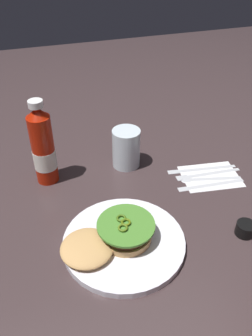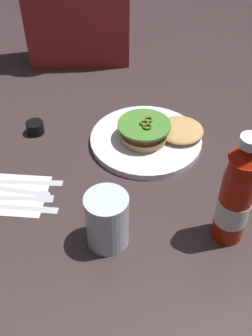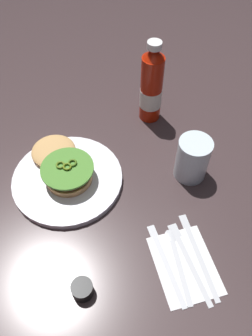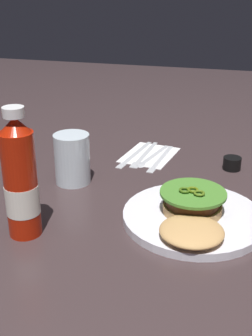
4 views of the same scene
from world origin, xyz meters
The scene contains 11 objects.
ground_plane centered at (0.00, 0.00, 0.00)m, with size 3.00×3.00×0.00m, color #3C2E2E.
dinner_plate centered at (0.14, 0.12, 0.01)m, with size 0.29×0.29×0.02m, color white.
burger_sandwich centered at (0.17, 0.12, 0.04)m, with size 0.22×0.14×0.05m.
ketchup_bottle centered at (0.27, -0.19, 0.11)m, with size 0.06×0.06×0.25m.
water_glass centered at (0.03, -0.19, 0.06)m, with size 0.09×0.09×0.12m, color silver.
condiment_cup centered at (-0.15, 0.18, 0.02)m, with size 0.05×0.05×0.03m, color black.
napkin centered at (-0.19, -0.05, 0.00)m, with size 0.17×0.13×0.00m, color white.
steak_knife centered at (-0.17, -0.09, 0.00)m, with size 0.21×0.05×0.00m.
fork_utensil centered at (-0.17, -0.06, 0.00)m, with size 0.20×0.03×0.00m.
spoon_utensil centered at (-0.16, -0.04, 0.00)m, with size 0.18×0.06×0.00m.
butter_knife centered at (-0.16, -0.01, 0.00)m, with size 0.20×0.04×0.00m.
Camera 4 is at (0.92, 0.19, 0.46)m, focal length 46.80 mm.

